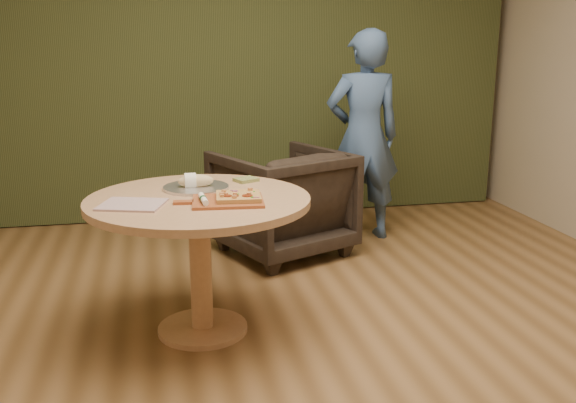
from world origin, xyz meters
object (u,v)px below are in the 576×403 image
(serving_tray, at_px, (196,187))
(flatbread_pizza, at_px, (238,196))
(cutlery_roll, at_px, (203,199))
(armchair, at_px, (282,197))
(pedestal_table, at_px, (199,223))
(pizza_paddle, at_px, (226,201))
(bread_roll, at_px, (194,181))
(person_standing, at_px, (363,137))

(serving_tray, bearing_deg, flatbread_pizza, -60.05)
(cutlery_roll, distance_m, armchair, 1.55)
(pedestal_table, bearing_deg, serving_tray, 89.14)
(flatbread_pizza, bearing_deg, pedestal_table, 145.41)
(pedestal_table, relative_size, pizza_paddle, 2.53)
(armchair, bearing_deg, serving_tray, 32.24)
(flatbread_pizza, distance_m, cutlery_roll, 0.18)
(flatbread_pizza, relative_size, bread_roll, 1.23)
(armchair, xyz_separation_m, person_standing, (0.69, 0.25, 0.38))
(armchair, bearing_deg, pizza_paddle, 43.75)
(pedestal_table, relative_size, cutlery_roll, 5.82)
(pizza_paddle, relative_size, serving_tray, 1.29)
(cutlery_roll, relative_size, armchair, 0.23)
(pedestal_table, height_order, person_standing, person_standing)
(cutlery_roll, xyz_separation_m, bread_roll, (-0.02, 0.35, 0.01))
(pedestal_table, bearing_deg, armchair, 60.45)
(pedestal_table, bearing_deg, cutlery_roll, -84.92)
(person_standing, bearing_deg, armchair, 19.56)
(person_standing, bearing_deg, bread_roll, 42.23)
(pizza_paddle, bearing_deg, armchair, 72.57)
(cutlery_roll, height_order, bread_roll, bread_roll)
(cutlery_roll, xyz_separation_m, serving_tray, (-0.01, 0.35, -0.02))
(serving_tray, relative_size, armchair, 0.42)
(serving_tray, height_order, bread_roll, bread_roll)
(serving_tray, height_order, armchair, armchair)
(serving_tray, distance_m, person_standing, 1.85)
(serving_tray, bearing_deg, armchair, 56.03)
(serving_tray, distance_m, armchair, 1.26)
(serving_tray, bearing_deg, person_standing, 42.46)
(pedestal_table, height_order, pizza_paddle, pizza_paddle)
(pedestal_table, height_order, bread_roll, bread_roll)
(cutlery_roll, bearing_deg, person_standing, 46.23)
(pizza_paddle, xyz_separation_m, cutlery_roll, (-0.11, -0.02, 0.02))
(cutlery_roll, distance_m, serving_tray, 0.36)
(pizza_paddle, bearing_deg, serving_tray, 115.44)
(pedestal_table, distance_m, flatbread_pizza, 0.29)
(pedestal_table, bearing_deg, flatbread_pizza, -34.59)
(bread_roll, xyz_separation_m, person_standing, (1.38, 1.25, 0.01))
(armchair, bearing_deg, cutlery_roll, 40.11)
(pedestal_table, distance_m, armchair, 1.39)
(pedestal_table, relative_size, person_standing, 0.72)
(pizza_paddle, distance_m, bread_roll, 0.36)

